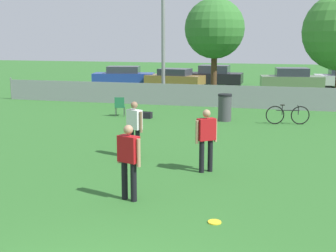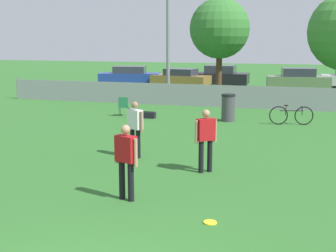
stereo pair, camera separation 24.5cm
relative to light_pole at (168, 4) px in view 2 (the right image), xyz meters
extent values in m
cube|color=gray|center=(4.51, -1.38, -4.57)|extent=(25.94, 0.03, 1.10)
cylinder|color=slate|center=(-8.46, -1.38, -4.51)|extent=(0.07, 0.07, 1.21)
cylinder|color=gray|center=(0.00, 0.00, -0.93)|extent=(0.20, 0.20, 8.37)
cylinder|color=#4C331E|center=(2.58, 0.89, -3.78)|extent=(0.32, 0.32, 2.68)
sphere|color=#33702D|center=(2.58, 0.89, -1.24)|extent=(3.19, 3.19, 3.19)
cylinder|color=black|center=(2.45, -11.85, -4.70)|extent=(0.13, 0.13, 0.83)
cylinder|color=black|center=(2.67, -11.97, -4.70)|extent=(0.13, 0.13, 0.83)
cube|color=silver|center=(2.56, -11.91, -4.01)|extent=(0.50, 0.40, 0.55)
sphere|color=#8C664C|center=(2.56, -11.91, -3.61)|extent=(0.20, 0.20, 0.20)
cylinder|color=#8C664C|center=(2.33, -11.79, -4.06)|extent=(0.08, 0.08, 0.58)
cylinder|color=#8C664C|center=(2.80, -12.03, -4.06)|extent=(0.08, 0.08, 0.58)
cylinder|color=black|center=(4.70, -12.90, -4.70)|extent=(0.13, 0.13, 0.83)
cylinder|color=black|center=(4.89, -12.74, -4.70)|extent=(0.13, 0.13, 0.83)
cube|color=#B21419|center=(4.80, -12.82, -4.01)|extent=(0.49, 0.46, 0.55)
sphere|color=tan|center=(4.80, -12.82, -3.61)|extent=(0.20, 0.20, 0.20)
cylinder|color=tan|center=(4.59, -12.99, -4.06)|extent=(0.08, 0.08, 0.58)
cylinder|color=tan|center=(5.00, -12.65, -4.06)|extent=(0.08, 0.08, 0.58)
cylinder|color=black|center=(3.53, -15.30, -4.70)|extent=(0.13, 0.13, 0.83)
cylinder|color=black|center=(3.76, -15.38, -4.70)|extent=(0.13, 0.13, 0.83)
cube|color=#B21419|center=(3.65, -15.34, -4.01)|extent=(0.50, 0.36, 0.55)
sphere|color=tan|center=(3.65, -15.34, -3.61)|extent=(0.20, 0.20, 0.20)
cylinder|color=tan|center=(3.40, -15.25, -4.06)|extent=(0.08, 0.08, 0.58)
cylinder|color=tan|center=(3.90, -15.43, -4.06)|extent=(0.08, 0.08, 0.58)
cylinder|color=yellow|center=(5.59, -16.09, -5.11)|extent=(0.25, 0.25, 0.03)
torus|color=yellow|center=(5.59, -16.09, -5.10)|extent=(0.26, 0.26, 0.03)
cylinder|color=#333338|center=(-0.37, -4.95, -4.92)|extent=(0.02, 0.02, 0.39)
cylinder|color=#333338|center=(-0.72, -5.05, -4.92)|extent=(0.02, 0.02, 0.39)
cylinder|color=#333338|center=(-0.27, -5.31, -4.92)|extent=(0.02, 0.02, 0.39)
cylinder|color=#333338|center=(-0.63, -5.41, -4.92)|extent=(0.02, 0.02, 0.39)
cube|color=#1E663F|center=(-0.50, -5.18, -4.72)|extent=(0.52, 0.52, 0.03)
cube|color=#1E663F|center=(-0.44, -5.37, -4.49)|extent=(0.41, 0.13, 0.43)
torus|color=black|center=(6.16, -5.42, -4.75)|extent=(0.73, 0.19, 0.73)
torus|color=black|center=(7.12, -5.22, -4.75)|extent=(0.73, 0.19, 0.73)
cylinder|color=black|center=(6.64, -5.32, -4.56)|extent=(0.89, 0.22, 0.04)
cylinder|color=black|center=(6.43, -5.37, -4.56)|extent=(0.03, 0.03, 0.38)
cylinder|color=black|center=(7.04, -5.24, -4.56)|extent=(0.03, 0.03, 0.35)
cube|color=black|center=(6.43, -5.37, -4.35)|extent=(0.17, 0.09, 0.04)
cylinder|color=black|center=(7.04, -5.24, -4.39)|extent=(0.12, 0.44, 0.03)
cylinder|color=#3F3F44|center=(4.12, -5.21, -4.60)|extent=(0.55, 0.55, 1.03)
cylinder|color=black|center=(4.12, -5.21, -4.04)|extent=(0.57, 0.57, 0.08)
cube|color=black|center=(0.74, -5.43, -4.99)|extent=(0.58, 0.32, 0.26)
cube|color=black|center=(0.74, -5.43, -4.84)|extent=(0.49, 0.04, 0.02)
cylinder|color=black|center=(-4.14, 9.02, -4.79)|extent=(0.68, 0.31, 0.65)
cylinder|color=black|center=(-3.83, 7.54, -4.79)|extent=(0.68, 0.31, 0.65)
cylinder|color=black|center=(-6.80, 8.47, -4.79)|extent=(0.68, 0.31, 0.65)
cylinder|color=black|center=(-6.49, 6.99, -4.79)|extent=(0.68, 0.31, 0.65)
cube|color=navy|center=(-5.32, 8.00, -4.58)|extent=(4.64, 2.59, 0.66)
cube|color=#2D333D|center=(-5.32, 8.00, -4.00)|extent=(2.54, 1.96, 0.50)
cylinder|color=black|center=(-0.03, 8.26, -4.81)|extent=(0.63, 0.26, 0.61)
cylinder|color=black|center=(-0.23, 6.77, -4.81)|extent=(0.63, 0.26, 0.61)
cylinder|color=black|center=(-2.50, 8.59, -4.81)|extent=(0.63, 0.26, 0.61)
cylinder|color=black|center=(-2.70, 7.10, -4.81)|extent=(0.63, 0.26, 0.61)
cube|color=olive|center=(-1.36, 7.68, -4.61)|extent=(4.21, 2.25, 0.62)
cube|color=#2D333D|center=(-1.36, 7.68, -4.07)|extent=(2.27, 1.78, 0.46)
cylinder|color=black|center=(2.41, 10.02, -4.80)|extent=(0.64, 0.19, 0.64)
cylinder|color=black|center=(2.42, 8.40, -4.80)|extent=(0.64, 0.19, 0.64)
cylinder|color=black|center=(-0.07, 9.99, -4.80)|extent=(0.64, 0.19, 0.64)
cylinder|color=black|center=(-0.05, 8.37, -4.80)|extent=(0.64, 0.19, 0.64)
cube|color=black|center=(1.18, 9.19, -4.56)|extent=(4.00, 1.88, 0.73)
cube|color=#2D333D|center=(1.18, 9.19, -3.92)|extent=(2.09, 1.64, 0.55)
cylinder|color=black|center=(7.71, 9.09, -4.81)|extent=(0.63, 0.27, 0.61)
cylinder|color=black|center=(7.93, 7.61, -4.81)|extent=(0.63, 0.27, 0.61)
cylinder|color=black|center=(5.23, 8.71, -4.81)|extent=(0.63, 0.27, 0.61)
cylinder|color=black|center=(5.45, 7.23, -4.81)|extent=(0.63, 0.27, 0.61)
cube|color=#59724C|center=(6.58, 8.16, -4.58)|extent=(4.25, 2.30, 0.72)
cube|color=#2D333D|center=(6.58, 8.16, -3.95)|extent=(2.30, 1.81, 0.54)
cylinder|color=black|center=(8.82, 10.84, -4.79)|extent=(0.67, 0.23, 0.66)
cylinder|color=black|center=(8.95, 9.24, -4.79)|extent=(0.67, 0.23, 0.66)
camera|label=1|loc=(6.93, -24.17, -1.77)|focal=50.00mm
camera|label=2|loc=(7.17, -24.10, -1.77)|focal=50.00mm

